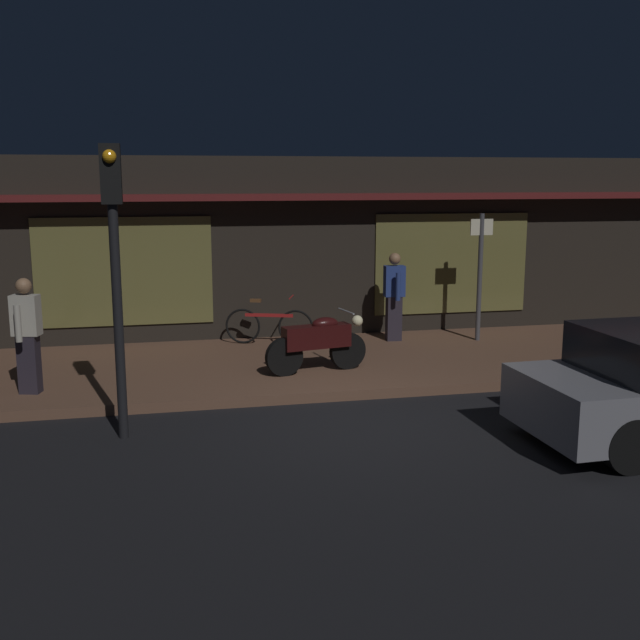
# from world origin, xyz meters

# --- Properties ---
(ground_plane) EXTENTS (60.00, 60.00, 0.00)m
(ground_plane) POSITION_xyz_m (0.00, 0.00, 0.00)
(ground_plane) COLOR black
(sidewalk_slab) EXTENTS (18.00, 4.00, 0.15)m
(sidewalk_slab) POSITION_xyz_m (0.00, 3.00, 0.07)
(sidewalk_slab) COLOR brown
(sidewalk_slab) RESTS_ON ground_plane
(storefront_building) EXTENTS (18.00, 3.30, 3.60)m
(storefront_building) POSITION_xyz_m (0.00, 6.39, 1.80)
(storefront_building) COLOR black
(storefront_building) RESTS_ON ground_plane
(motorcycle) EXTENTS (1.69, 0.62, 0.97)m
(motorcycle) POSITION_xyz_m (-0.14, 2.18, 0.65)
(motorcycle) COLOR black
(motorcycle) RESTS_ON sidewalk_slab
(bicycle_parked) EXTENTS (1.58, 0.64, 0.91)m
(bicycle_parked) POSITION_xyz_m (-0.62, 4.36, 0.51)
(bicycle_parked) COLOR black
(bicycle_parked) RESTS_ON sidewalk_slab
(person_photographer) EXTENTS (0.42, 0.61, 1.67)m
(person_photographer) POSITION_xyz_m (-4.45, 1.88, 1.03)
(person_photographer) COLOR #28232D
(person_photographer) RESTS_ON sidewalk_slab
(person_bystander) EXTENTS (0.39, 0.61, 1.67)m
(person_bystander) POSITION_xyz_m (1.75, 4.21, 1.03)
(person_bystander) COLOR #28232D
(person_bystander) RESTS_ON sidewalk_slab
(sign_post) EXTENTS (0.44, 0.09, 2.40)m
(sign_post) POSITION_xyz_m (3.33, 3.88, 1.51)
(sign_post) COLOR #47474C
(sign_post) RESTS_ON sidewalk_slab
(traffic_light_pole) EXTENTS (0.24, 0.33, 3.60)m
(traffic_light_pole) POSITION_xyz_m (-3.09, 0.07, 2.48)
(traffic_light_pole) COLOR black
(traffic_light_pole) RESTS_ON ground_plane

